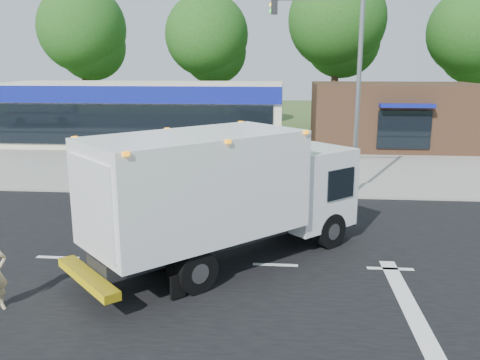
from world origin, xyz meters
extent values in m
plane|color=#385123|center=(0.00, 0.00, 0.00)|extent=(120.00, 120.00, 0.00)
cube|color=black|center=(0.00, 0.00, 0.00)|extent=(60.00, 14.00, 0.02)
cube|color=gray|center=(0.00, 8.20, 0.06)|extent=(60.00, 2.40, 0.12)
cube|color=gray|center=(0.00, 14.00, 0.01)|extent=(60.00, 9.00, 0.02)
cube|color=silver|center=(-6.00, 0.00, 0.02)|extent=(1.20, 0.15, 0.01)
cube|color=silver|center=(-3.00, 0.00, 0.02)|extent=(1.20, 0.15, 0.01)
cube|color=silver|center=(0.00, 0.00, 0.02)|extent=(1.20, 0.15, 0.01)
cube|color=silver|center=(3.00, 0.00, 0.02)|extent=(1.20, 0.15, 0.01)
cube|color=silver|center=(3.00, -3.00, 0.02)|extent=(0.40, 7.00, 0.01)
cube|color=black|center=(-2.01, -0.47, 0.76)|extent=(4.69, 4.55, 0.38)
cube|color=silver|center=(0.78, 2.20, 1.69)|extent=(3.19, 3.20, 2.29)
cube|color=black|center=(1.53, 2.91, 1.91)|extent=(1.55, 1.61, 0.98)
cube|color=white|center=(-2.01, -0.47, 2.29)|extent=(5.74, 5.65, 2.56)
cube|color=silver|center=(-3.99, -2.37, 2.23)|extent=(1.55, 1.62, 2.07)
cube|color=yellow|center=(-4.13, -2.51, 0.60)|extent=(2.08, 2.15, 0.20)
cube|color=orange|center=(-2.01, -0.47, 3.54)|extent=(5.61, 5.53, 0.09)
cylinder|color=black|center=(0.11, 2.98, 0.52)|extent=(0.98, 0.96, 1.05)
cylinder|color=black|center=(1.54, 1.49, 0.52)|extent=(0.98, 0.96, 1.05)
cylinder|color=black|center=(-3.31, -0.21, 0.52)|extent=(0.98, 0.96, 1.05)
cylinder|color=black|center=(-1.81, -1.79, 0.52)|extent=(0.98, 0.96, 1.05)
cube|color=beige|center=(-9.00, 20.00, 2.00)|extent=(18.00, 6.00, 4.00)
cube|color=navy|center=(-9.00, 16.95, 3.40)|extent=(18.00, 0.30, 1.00)
cube|color=black|center=(-9.00, 16.95, 1.60)|extent=(17.00, 0.12, 2.40)
cube|color=#382316|center=(7.00, 20.00, 2.00)|extent=(10.00, 6.00, 4.00)
cube|color=navy|center=(7.00, 16.90, 2.90)|extent=(3.00, 1.20, 0.20)
cube|color=black|center=(7.00, 16.95, 1.50)|extent=(3.00, 0.12, 2.20)
cylinder|color=gray|center=(3.00, 7.60, 4.00)|extent=(0.18, 0.18, 8.00)
cube|color=black|center=(-0.30, 7.60, 7.40)|extent=(0.25, 0.25, 0.70)
cylinder|color=#332114|center=(-16.00, 28.00, 3.67)|extent=(0.56, 0.56, 7.35)
sphere|color=#214C15|center=(-16.00, 28.00, 7.88)|extent=(6.93, 6.93, 6.93)
sphere|color=#214C15|center=(-15.50, 28.50, 6.51)|extent=(5.46, 5.46, 5.46)
cylinder|color=#332114|center=(-6.00, 28.00, 3.43)|extent=(0.56, 0.56, 6.86)
sphere|color=#214C15|center=(-6.00, 28.00, 7.35)|extent=(6.47, 6.47, 6.47)
sphere|color=#214C15|center=(-5.50, 28.50, 6.08)|extent=(5.10, 5.10, 5.10)
cylinder|color=#332114|center=(4.00, 28.00, 3.92)|extent=(0.56, 0.56, 7.84)
sphere|color=#214C15|center=(4.00, 28.00, 8.40)|extent=(7.39, 7.39, 7.39)
sphere|color=#214C15|center=(4.50, 28.50, 6.94)|extent=(5.82, 5.82, 5.82)
cylinder|color=#332114|center=(14.00, 28.00, 3.50)|extent=(0.56, 0.56, 7.00)
sphere|color=#214C15|center=(14.00, 28.00, 7.50)|extent=(6.60, 6.60, 6.60)
sphere|color=#214C15|center=(14.50, 28.50, 6.20)|extent=(5.20, 5.20, 5.20)
camera|label=1|loc=(0.17, -12.67, 5.28)|focal=38.00mm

